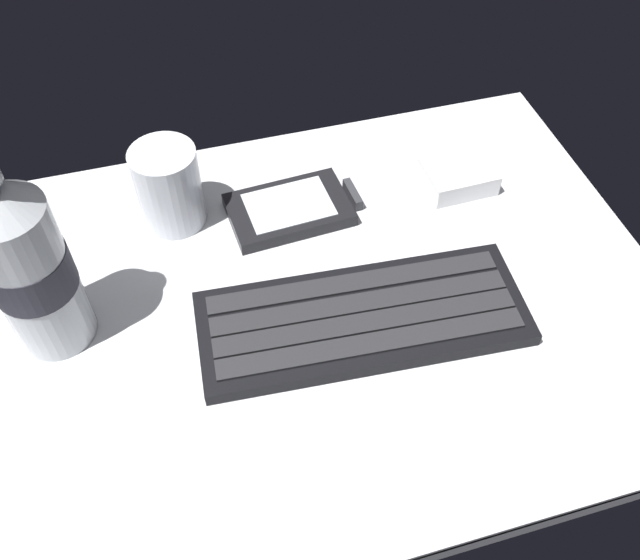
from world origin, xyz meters
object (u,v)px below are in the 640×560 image
keyboard (362,318)px  water_bottle (27,265)px  juice_cup (169,190)px  handheld_device (295,208)px  charger_block (458,176)px

keyboard → water_bottle: (-26.04, 6.53, 8.20)cm
juice_cup → water_bottle: 17.09cm
handheld_device → charger_block: 17.48cm
water_bottle → charger_block: 42.70cm
handheld_device → juice_cup: 12.56cm
water_bottle → juice_cup: bearing=43.1°
water_bottle → charger_block: size_ratio=2.97×
charger_block → keyboard: bearing=-136.5°
juice_cup → charger_block: (29.31, -3.25, -2.71)cm
water_bottle → charger_block: water_bottle is taller
keyboard → charger_block: (15.19, 14.42, 0.39)cm
keyboard → handheld_device: 15.15cm
keyboard → charger_block: charger_block is taller
water_bottle → handheld_device: bearing=19.6°
handheld_device → charger_block: bearing=-1.8°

